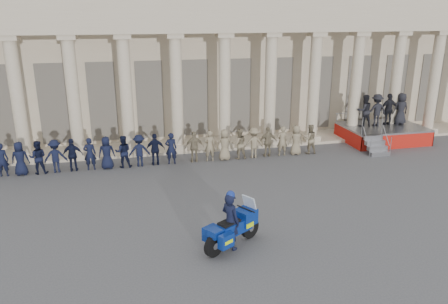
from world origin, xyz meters
TOP-DOWN VIEW (x-y plane):
  - ground at (0.00, 0.00)m, footprint 90.00×90.00m
  - building at (-0.00, 14.74)m, footprint 40.00×12.50m
  - officer_rank at (-3.52, 6.08)m, footprint 18.43×0.61m
  - reviewing_stand at (10.60, 7.36)m, footprint 4.55×4.29m
  - motorcycle at (-0.86, -2.54)m, footprint 2.13×1.64m
  - rider at (-0.97, -2.61)m, footprint 0.76×0.84m

SIDE VIEW (x-z plane):
  - ground at x=0.00m, z-range 0.00..0.00m
  - motorcycle at x=-0.86m, z-range -0.10..1.45m
  - officer_rank at x=-3.52m, z-range 0.00..1.61m
  - rider at x=-0.97m, z-range -0.01..1.99m
  - reviewing_stand at x=10.60m, z-range 0.11..2.90m
  - building at x=0.00m, z-range 0.02..9.02m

